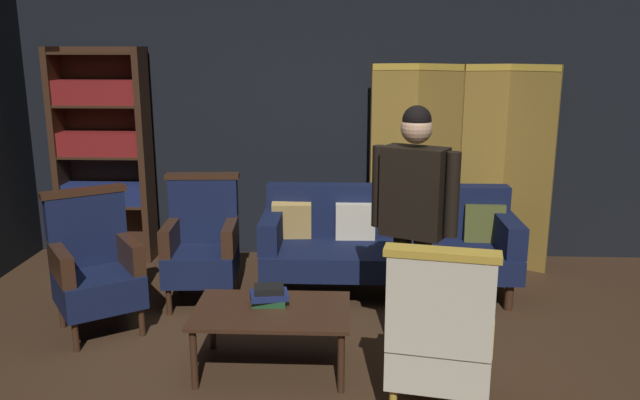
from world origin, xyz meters
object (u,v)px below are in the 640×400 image
Objects in this scene: velvet_couch at (388,239)px; armchair_gilt_accent at (439,334)px; armchair_wing_right at (202,244)px; book_black_cloth at (269,289)px; coffee_table at (272,316)px; potted_plant at (199,224)px; folding_screen at (460,164)px; standing_figure at (414,211)px; book_green_cloth at (269,301)px; armchair_wing_left at (95,266)px; book_navy_cloth at (269,295)px; bookshelf at (103,150)px.

armchair_gilt_accent is (0.17, -1.91, 0.03)m from velvet_couch.
velvet_couch is 1.56m from armchair_wing_right.
coffee_table is at bearing -71.93° from book_black_cloth.
potted_plant is (-1.72, 0.40, -0.01)m from velvet_couch.
folding_screen is 1.12× the size of standing_figure.
book_green_cloth is (-0.02, 0.07, 0.07)m from coffee_table.
coffee_table is 0.96× the size of armchair_gilt_accent.
potted_plant is 4.08× the size of book_black_cloth.
coffee_table is 4.66× the size of book_green_cloth.
armchair_gilt_accent is at bearing -43.21° from armchair_wing_right.
standing_figure is at bearing 8.84° from book_green_cloth.
book_black_cloth is at bearing 108.07° from coffee_table.
folding_screen is 2.48m from armchair_wing_right.
velvet_couch is 9.87× the size of book_green_cloth.
standing_figure reaches higher than armchair_gilt_accent.
armchair_wing_left is (-2.37, 1.02, 0.00)m from armchair_gilt_accent.
armchair_wing_right is 1.26m from book_green_cloth.
book_navy_cloth is (-1.54, -2.04, -0.50)m from folding_screen.
folding_screen is 1.83× the size of armchair_gilt_accent.
bookshelf is 8.42× the size of book_navy_cloth.
book_black_cloth is (-0.85, -1.37, 0.07)m from velvet_couch.
bookshelf reaches higher than folding_screen.
standing_figure is 6.99× the size of book_navy_cloth.
folding_screen is 8.85× the size of book_green_cloth.
potted_plant is at bearing 115.93° from coffee_table.
coffee_table is at bearing -125.70° from folding_screen.
coffee_table is (-1.52, -2.12, -0.61)m from folding_screen.
armchair_wing_right is at bearing 136.79° from armchair_gilt_accent.
armchair_gilt_accent and armchair_wing_left have the same top height.
potted_plant is (0.98, -0.33, -0.64)m from bookshelf.
coffee_table is at bearing -22.10° from armchair_wing_left.
armchair_wing_left is at bearing 171.56° from standing_figure.
armchair_wing_left is at bearing 156.60° from armchair_gilt_accent.
armchair_wing_left reaches higher than velvet_couch.
coffee_table is at bearing 154.86° from armchair_gilt_accent.
velvet_couch is 1.35m from standing_figure.
potted_plant reaches higher than coffee_table.
armchair_wing_right is (1.17, -1.05, -0.59)m from bookshelf.
bookshelf reaches higher than armchair_wing_right.
velvet_couch is 2.04× the size of armchair_wing_right.
armchair_wing_right is at bearing -168.40° from velvet_couch.
book_black_cloth is at bearing -171.16° from standing_figure.
folding_screen reaches higher than standing_figure.
bookshelf is 1.21m from potted_plant.
standing_figure is (1.61, -0.91, 0.54)m from armchair_wing_right.
armchair_gilt_accent is at bearing -23.40° from armchair_wing_left.
bookshelf is 2.96m from coffee_table.
armchair_wing_left reaches higher than book_navy_cloth.
bookshelf is (-3.39, 0.06, 0.10)m from folding_screen.
armchair_wing_right reaches higher than velvet_couch.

